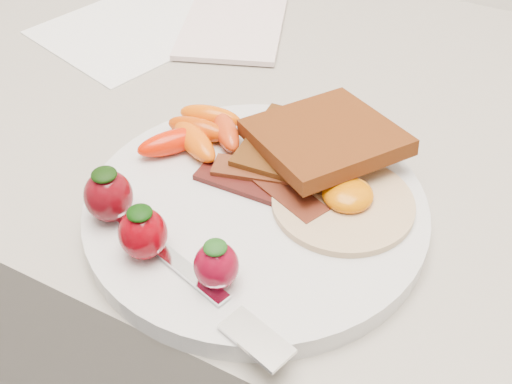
% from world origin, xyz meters
% --- Properties ---
extents(counter, '(2.00, 0.60, 0.90)m').
position_xyz_m(counter, '(0.00, 1.70, 0.45)').
color(counter, gray).
rests_on(counter, ground).
extents(plate, '(0.27, 0.27, 0.02)m').
position_xyz_m(plate, '(-0.02, 1.53, 0.91)').
color(plate, silver).
rests_on(plate, counter).
extents(toast_lower, '(0.10, 0.10, 0.01)m').
position_xyz_m(toast_lower, '(-0.02, 1.60, 0.93)').
color(toast_lower, '#342009').
rests_on(toast_lower, plate).
extents(toast_upper, '(0.15, 0.15, 0.03)m').
position_xyz_m(toast_upper, '(-0.00, 1.61, 0.94)').
color(toast_upper, '#4F1F10').
rests_on(toast_upper, toast_lower).
extents(fried_egg, '(0.12, 0.12, 0.02)m').
position_xyz_m(fried_egg, '(0.04, 1.56, 0.92)').
color(fried_egg, beige).
rests_on(fried_egg, plate).
extents(bacon_strips, '(0.12, 0.07, 0.01)m').
position_xyz_m(bacon_strips, '(-0.02, 1.55, 0.92)').
color(bacon_strips, black).
rests_on(bacon_strips, plate).
extents(baby_carrots, '(0.09, 0.09, 0.02)m').
position_xyz_m(baby_carrots, '(-0.10, 1.58, 0.93)').
color(baby_carrots, '#C63E02').
rests_on(baby_carrots, plate).
extents(strawberries, '(0.14, 0.05, 0.05)m').
position_xyz_m(strawberries, '(-0.07, 1.46, 0.94)').
color(strawberries, '#5D060D').
rests_on(strawberries, plate).
extents(fork, '(0.17, 0.07, 0.00)m').
position_xyz_m(fork, '(-0.01, 1.44, 0.92)').
color(fork, white).
rests_on(fork, plate).
extents(paper_sheet, '(0.23, 0.27, 0.00)m').
position_xyz_m(paper_sheet, '(-0.30, 1.76, 0.90)').
color(paper_sheet, white).
rests_on(paper_sheet, counter).
extents(notepad, '(0.17, 0.20, 0.01)m').
position_xyz_m(notepad, '(-0.20, 1.80, 0.91)').
color(notepad, silver).
rests_on(notepad, paper_sheet).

